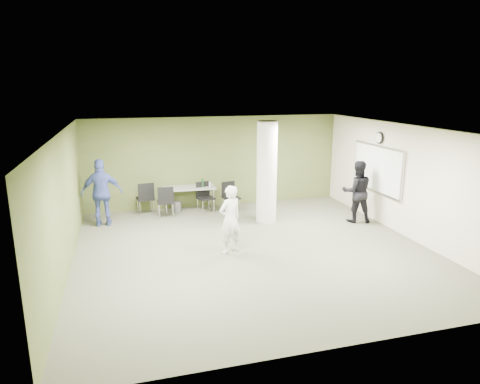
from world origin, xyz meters
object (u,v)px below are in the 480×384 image
object	(u,v)px
woman_white	(230,219)
man_blue	(102,193)
chair_back_left	(146,196)
man_black	(357,192)
folding_table	(190,189)

from	to	relation	value
woman_white	man_blue	xyz separation A→B (m)	(-2.85, 2.80, 0.13)
chair_back_left	woman_white	size ratio (longest dim) A/B	0.62
chair_back_left	man_black	world-z (taller)	man_black
woman_white	man_blue	size ratio (longest dim) A/B	0.86
man_black	chair_back_left	bearing A→B (deg)	-6.69
folding_table	woman_white	world-z (taller)	woman_white
chair_back_left	man_blue	world-z (taller)	man_blue
man_black	man_blue	world-z (taller)	man_blue
woman_white	man_black	xyz separation A→B (m)	(3.95, 1.27, 0.08)
folding_table	man_blue	world-z (taller)	man_blue
folding_table	man_black	bearing A→B (deg)	-25.25
folding_table	chair_back_left	size ratio (longest dim) A/B	1.63
chair_back_left	man_blue	distance (m)	1.40
man_black	man_blue	xyz separation A→B (m)	(-6.80, 1.52, 0.05)
man_black	man_blue	bearing A→B (deg)	2.12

